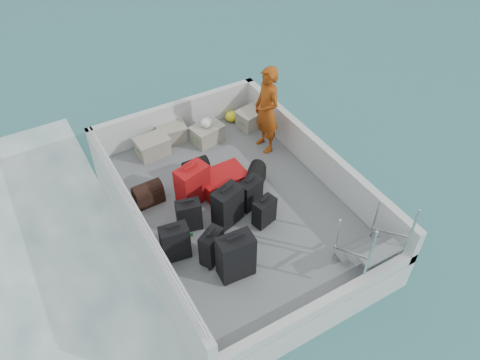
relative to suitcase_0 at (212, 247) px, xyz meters
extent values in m
plane|color=#185055|center=(0.91, 0.87, -0.93)|extent=(160.00, 160.00, 0.00)
cube|color=silver|center=(0.91, 0.87, -0.63)|extent=(3.60, 5.00, 0.60)
cube|color=slate|center=(0.91, 0.87, -0.32)|extent=(3.30, 4.70, 0.02)
cube|color=#B8BCBC|center=(-0.82, 0.87, 0.04)|extent=(0.14, 5.00, 0.70)
cube|color=#B8BCBC|center=(2.64, 0.87, 0.04)|extent=(0.14, 5.00, 0.70)
cube|color=#B8BCBC|center=(0.91, 3.30, 0.04)|extent=(3.60, 0.14, 0.70)
cube|color=#B8BCBC|center=(0.91, -1.56, -0.21)|extent=(3.60, 0.14, 0.20)
cylinder|color=silver|center=(-0.82, 0.87, 0.44)|extent=(0.04, 4.80, 0.04)
cube|color=black|center=(0.00, 0.00, 0.00)|extent=(0.45, 0.39, 0.61)
cube|color=black|center=(-0.45, 0.34, 0.02)|extent=(0.47, 0.31, 0.65)
cube|color=black|center=(-0.01, 0.77, -0.02)|extent=(0.44, 0.32, 0.57)
cube|color=black|center=(0.19, -0.41, 0.10)|extent=(0.55, 0.35, 0.81)
cube|color=black|center=(0.60, 0.58, 0.06)|extent=(0.56, 0.43, 0.73)
cube|color=#9F100C|center=(0.32, 1.31, 0.07)|extent=(0.61, 0.46, 0.75)
cube|color=black|center=(1.10, 0.25, -0.04)|extent=(0.42, 0.31, 0.53)
cube|color=black|center=(1.11, 0.71, -0.01)|extent=(0.47, 0.35, 0.58)
cube|color=#9F100C|center=(0.92, 1.35, -0.14)|extent=(0.85, 0.57, 0.33)
cube|color=gray|center=(0.19, 2.85, -0.13)|extent=(0.61, 0.44, 0.36)
cube|color=gray|center=(0.69, 3.07, -0.14)|extent=(0.59, 0.45, 0.33)
cube|color=gray|center=(1.30, 2.69, -0.13)|extent=(0.64, 0.50, 0.35)
cube|color=gray|center=(2.36, 2.72, -0.13)|extent=(0.64, 0.50, 0.35)
ellipsoid|color=yellow|center=(2.07, 3.07, -0.20)|extent=(0.28, 0.26, 0.22)
ellipsoid|color=white|center=(1.30, 2.69, 0.13)|extent=(0.24, 0.24, 0.18)
imported|color=#CC5513|center=(2.21, 1.95, 0.57)|extent=(0.42, 0.65, 1.76)
camera|label=1|loc=(-1.88, -4.11, 5.58)|focal=35.00mm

